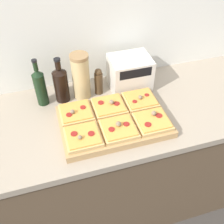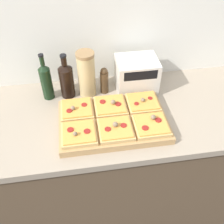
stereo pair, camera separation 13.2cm
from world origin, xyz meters
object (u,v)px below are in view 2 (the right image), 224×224
(olive_oil_bottle, at_px, (46,81))
(pepper_mill, at_px, (104,81))
(cutting_board, at_px, (113,122))
(toaster_oven, at_px, (136,75))
(wine_bottle, at_px, (67,80))
(grain_jar_tall, at_px, (86,74))

(olive_oil_bottle, height_order, pepper_mill, olive_oil_bottle)
(olive_oil_bottle, xyz_separation_m, pepper_mill, (0.32, 0.00, -0.03))
(cutting_board, bearing_deg, pepper_mill, 91.60)
(olive_oil_bottle, bearing_deg, pepper_mill, 0.00)
(cutting_board, distance_m, toaster_oven, 0.33)
(cutting_board, relative_size, olive_oil_bottle, 1.96)
(olive_oil_bottle, xyz_separation_m, wine_bottle, (0.11, 0.00, -0.01))
(pepper_mill, bearing_deg, grain_jar_tall, -180.00)
(wine_bottle, bearing_deg, toaster_oven, -0.12)
(olive_oil_bottle, distance_m, toaster_oven, 0.50)
(olive_oil_bottle, bearing_deg, grain_jar_tall, -0.00)
(grain_jar_tall, relative_size, pepper_mill, 1.64)
(olive_oil_bottle, distance_m, pepper_mill, 0.32)
(wine_bottle, xyz_separation_m, grain_jar_tall, (0.11, -0.00, 0.03))
(toaster_oven, bearing_deg, wine_bottle, 179.88)
(cutting_board, height_order, toaster_oven, toaster_oven)
(cutting_board, xyz_separation_m, toaster_oven, (0.18, 0.27, 0.08))
(cutting_board, xyz_separation_m, pepper_mill, (-0.01, 0.27, 0.06))
(olive_oil_bottle, bearing_deg, wine_bottle, 0.00)
(grain_jar_tall, relative_size, toaster_oven, 1.06)
(pepper_mill, bearing_deg, olive_oil_bottle, -180.00)
(cutting_board, relative_size, wine_bottle, 2.05)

